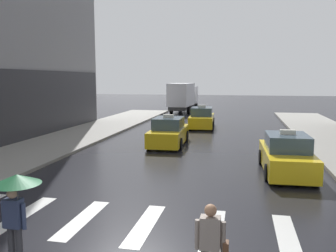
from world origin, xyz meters
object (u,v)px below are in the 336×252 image
taxi_second (169,133)px  pedestrian_with_handbag (211,243)px  taxi_lead (286,156)px  taxi_third (202,119)px  pedestrian_with_umbrella (16,195)px  box_truck (183,96)px

taxi_second → pedestrian_with_handbag: size_ratio=2.78×
taxi_lead → pedestrian_with_handbag: bearing=-104.7°
taxi_third → pedestrian_with_umbrella: bearing=-93.6°
box_truck → pedestrian_with_umbrella: 34.15m
taxi_lead → taxi_second: size_ratio=1.00×
taxi_lead → box_truck: bearing=108.5°
box_truck → taxi_lead: bearing=-71.5°
taxi_second → taxi_third: 7.88m
pedestrian_with_umbrella → box_truck: bearing=93.7°
taxi_lead → pedestrian_with_handbag: 9.15m
pedestrian_with_handbag → taxi_third: bearing=96.8°
pedestrian_with_umbrella → pedestrian_with_handbag: (3.96, -0.12, -0.58)m
taxi_lead → pedestrian_with_umbrella: size_ratio=2.37×
taxi_second → box_truck: 20.44m
taxi_third → pedestrian_with_handbag: (2.60, -21.75, 0.21)m
taxi_third → pedestrian_with_umbrella: (-1.36, -21.63, 0.79)m
taxi_second → taxi_third: same height
pedestrian_with_umbrella → pedestrian_with_handbag: 4.00m
taxi_lead → taxi_third: size_ratio=0.99×
pedestrian_with_handbag → pedestrian_with_umbrella: bearing=178.3°
taxi_lead → taxi_third: (-4.92, 12.90, 0.00)m
taxi_lead → pedestrian_with_umbrella: (-6.28, -8.73, 0.79)m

